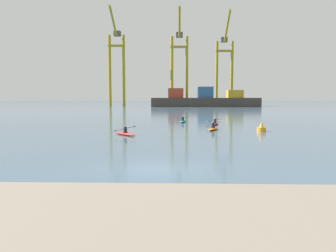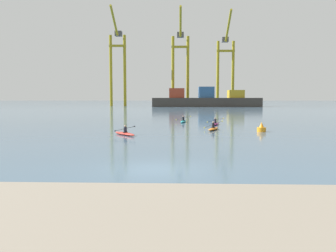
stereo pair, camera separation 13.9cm
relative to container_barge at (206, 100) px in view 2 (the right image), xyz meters
The scene contains 10 objects.
ground_plane 116.06m from the container_barge, 95.60° to the right, with size 800.00×800.00×0.00m, color #425B70.
container_barge is the anchor object (origin of this frame).
gantry_crane_west 40.82m from the container_barge, 166.53° to the left, with size 7.06×17.38×38.42m.
gantry_crane_west_mid 20.84m from the container_barge, 140.12° to the left, with size 7.38×15.50×38.26m.
gantry_crane_east_mid 24.15m from the container_barge, 57.58° to the left, with size 7.76×18.42×37.91m.
channel_buoy 97.02m from the container_barge, 91.02° to the right, with size 0.90×0.90×1.00m.
kayak_red 101.71m from the container_barge, 98.64° to the right, with size 2.63×3.00×0.95m.
kayak_magenta 88.67m from the container_barge, 93.60° to the right, with size 2.15×3.43×0.95m.
kayak_orange 95.61m from the container_barge, 93.90° to the right, with size 2.04×3.40×1.09m.
kayak_teal 84.59m from the container_barge, 96.54° to the right, with size 2.21×3.45×0.95m.
Camera 2 is at (1.19, -15.95, 3.49)m, focal length 35.69 mm.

